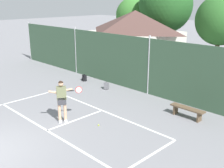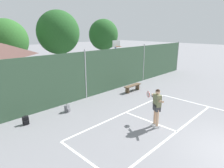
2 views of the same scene
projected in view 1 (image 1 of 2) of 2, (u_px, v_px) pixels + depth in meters
The scene contains 8 objects.
court_markings at pixel (3, 147), 10.03m from camera, with size 8.30×11.10×0.01m.
chainlink_fence at pixel (149, 67), 15.18m from camera, with size 26.09×0.09×3.26m.
clubhouse_building at pixel (135, 37), 21.94m from camera, with size 6.57×5.73×4.26m.
tennis_player at pixel (62, 98), 11.75m from camera, with size 0.70×1.31×1.85m.
tennis_ball at pixel (99, 125), 11.67m from camera, with size 0.07×0.07×0.07m, color #CCE033.
backpack_black at pixel (84, 78), 17.98m from camera, with size 0.31×0.28×0.46m.
backpack_grey at pixel (106, 86), 16.35m from camera, with size 0.33×0.33×0.46m.
courtside_bench at pixel (187, 110), 12.38m from camera, with size 1.60×0.36×0.48m.
Camera 1 is at (9.11, -2.81, 5.13)m, focal length 44.58 mm.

